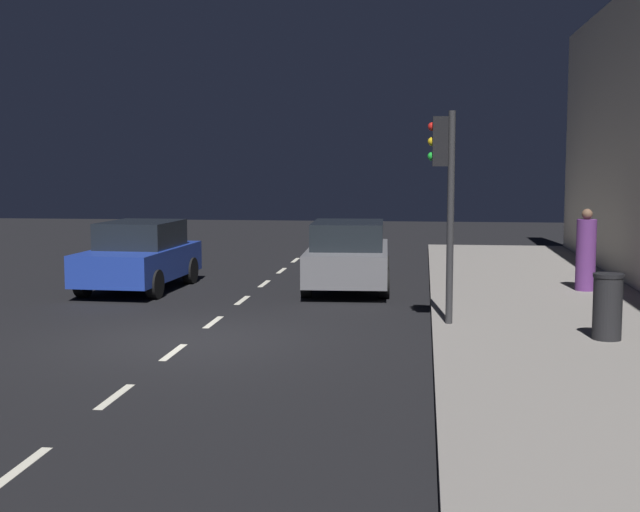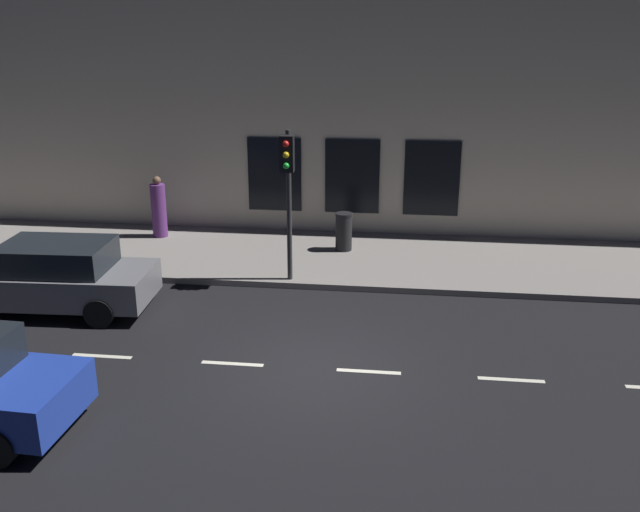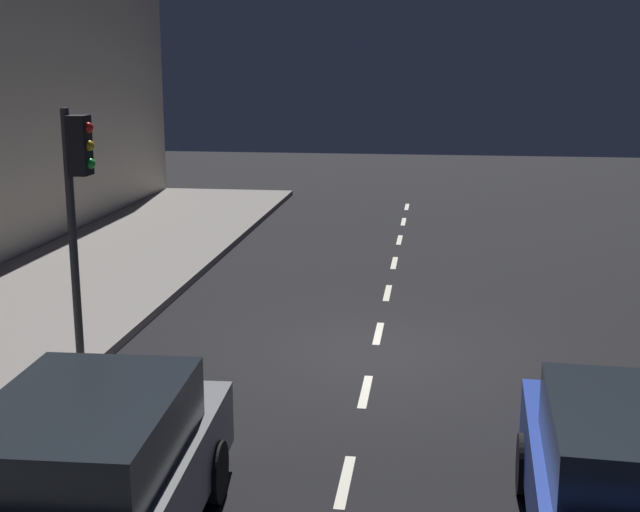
# 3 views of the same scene
# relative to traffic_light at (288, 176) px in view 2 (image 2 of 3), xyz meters

# --- Properties ---
(ground_plane) EXTENTS (60.00, 60.00, 0.00)m
(ground_plane) POSITION_rel_traffic_light_xyz_m (-4.17, -1.18, -2.76)
(ground_plane) COLOR black
(sidewalk) EXTENTS (4.50, 32.00, 0.15)m
(sidewalk) POSITION_rel_traffic_light_xyz_m (2.08, -1.18, -2.69)
(sidewalk) COLOR gray
(sidewalk) RESTS_ON ground
(building_facade) EXTENTS (0.65, 32.00, 7.03)m
(building_facade) POSITION_rel_traffic_light_xyz_m (4.63, -1.18, 0.75)
(building_facade) COLOR beige
(building_facade) RESTS_ON ground
(lane_centre_line) EXTENTS (0.12, 27.20, 0.01)m
(lane_centre_line) POSITION_rel_traffic_light_xyz_m (-4.17, -2.18, -2.76)
(lane_centre_line) COLOR beige
(lane_centre_line) RESTS_ON ground
(traffic_light) EXTENTS (0.47, 0.32, 3.66)m
(traffic_light) POSITION_rel_traffic_light_xyz_m (0.00, 0.00, 0.00)
(traffic_light) COLOR #2D2D30
(traffic_light) RESTS_ON sidewalk
(parked_car_1) EXTENTS (2.06, 4.53, 1.58)m
(parked_car_1) POSITION_rel_traffic_light_xyz_m (-2.06, 4.97, -1.97)
(parked_car_1) COLOR slate
(parked_car_1) RESTS_ON ground
(pedestrian_0) EXTENTS (0.60, 0.60, 1.79)m
(pedestrian_0) POSITION_rel_traffic_light_xyz_m (3.19, 4.36, -1.80)
(pedestrian_0) COLOR #5B2D70
(pedestrian_0) RESTS_ON sidewalk
(trash_bin) EXTENTS (0.47, 0.47, 1.05)m
(trash_bin) POSITION_rel_traffic_light_xyz_m (2.56, -1.10, -2.08)
(trash_bin) COLOR black
(trash_bin) RESTS_ON sidewalk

